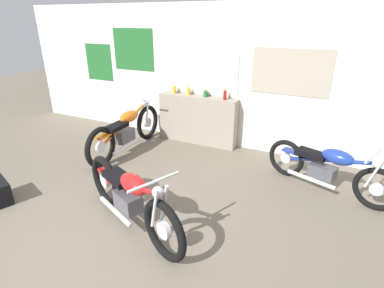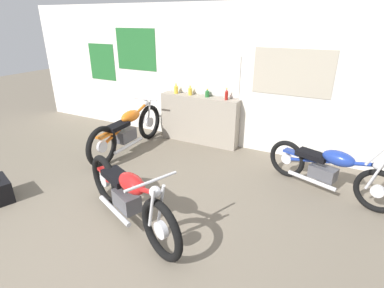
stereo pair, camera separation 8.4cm
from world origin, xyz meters
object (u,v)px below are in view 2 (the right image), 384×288
at_px(bottle_right_center, 226,95).
at_px(motorcycle_blue, 328,169).
at_px(bottle_leftmost, 176,89).
at_px(motorcycle_orange, 128,130).
at_px(motorcycle_red, 129,197).
at_px(bottle_center, 207,93).
at_px(bottle_left_center, 190,91).
at_px(hard_case_black, 0,189).

bearing_deg(bottle_right_center, motorcycle_blue, -23.94).
height_order(bottle_leftmost, motorcycle_orange, bottle_leftmost).
height_order(bottle_leftmost, motorcycle_red, bottle_leftmost).
bearing_deg(motorcycle_blue, bottle_center, 159.00).
height_order(bottle_leftmost, bottle_left_center, bottle_leftmost).
bearing_deg(bottle_right_center, bottle_center, 174.25).
xyz_separation_m(motorcycle_blue, hard_case_black, (-4.27, -2.47, -0.24)).
distance_m(bottle_leftmost, motorcycle_blue, 3.41).
relative_size(bottle_center, hard_case_black, 0.29).
height_order(bottle_center, bottle_right_center, bottle_right_center).
distance_m(motorcycle_orange, motorcycle_blue, 3.70).
bearing_deg(bottle_leftmost, motorcycle_blue, -16.05).
xyz_separation_m(bottle_leftmost, bottle_left_center, (0.33, 0.02, -0.01)).
height_order(bottle_center, motorcycle_red, bottle_center).
bearing_deg(motorcycle_red, bottle_left_center, 103.34).
distance_m(bottle_leftmost, bottle_right_center, 1.16).
bearing_deg(motorcycle_red, bottle_center, 96.14).
distance_m(bottle_leftmost, bottle_center, 0.72).
relative_size(bottle_left_center, bottle_right_center, 0.84).
bearing_deg(bottle_right_center, bottle_leftmost, 179.36).
bearing_deg(motorcycle_red, hard_case_black, -169.24).
bearing_deg(bottle_center, motorcycle_orange, -137.48).
xyz_separation_m(motorcycle_orange, hard_case_black, (-0.57, -2.31, -0.28)).
xyz_separation_m(bottle_center, motorcycle_blue, (2.48, -0.95, -0.68)).
bearing_deg(hard_case_black, motorcycle_orange, 76.03).
bearing_deg(motorcycle_blue, motorcycle_orange, -177.50).
bearing_deg(bottle_left_center, motorcycle_blue, -18.09).
bearing_deg(bottle_left_center, bottle_leftmost, -177.39).
distance_m(bottle_right_center, motorcycle_red, 3.05).
xyz_separation_m(bottle_left_center, bottle_center, (0.39, 0.02, -0.01)).
relative_size(bottle_center, motorcycle_blue, 0.08).
distance_m(bottle_left_center, bottle_right_center, 0.82).
distance_m(bottle_leftmost, motorcycle_red, 3.24).
xyz_separation_m(bottle_leftmost, bottle_center, (0.72, 0.03, -0.02)).
height_order(motorcycle_red, motorcycle_orange, motorcycle_orange).
xyz_separation_m(bottle_center, bottle_right_center, (0.44, -0.04, 0.03)).
height_order(motorcycle_red, motorcycle_blue, motorcycle_red).
relative_size(bottle_left_center, motorcycle_blue, 0.10).
bearing_deg(motorcycle_orange, bottle_center, 42.52).
distance_m(bottle_leftmost, motorcycle_orange, 1.36).
bearing_deg(bottle_leftmost, motorcycle_red, -70.70).
bearing_deg(bottle_right_center, bottle_left_center, 178.04).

